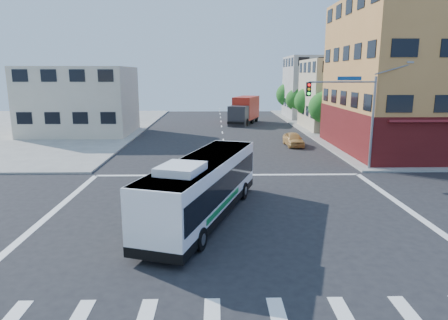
{
  "coord_description": "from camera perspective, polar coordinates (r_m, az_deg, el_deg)",
  "views": [
    {
      "loc": [
        -0.88,
        -18.48,
        7.16
      ],
      "look_at": [
        -0.38,
        4.16,
        2.27
      ],
      "focal_mm": 32.0,
      "sensor_mm": 36.0,
      "label": 1
    }
  ],
  "objects": [
    {
      "name": "corner_building_ne",
      "position": [
        42.46,
        28.56,
        9.01
      ],
      "size": [
        18.1,
        15.44,
        14.0
      ],
      "color": "#BD8243",
      "rests_on": "ground"
    },
    {
      "name": "building_east_near",
      "position": [
        55.48,
        17.75,
        8.87
      ],
      "size": [
        12.06,
        10.06,
        9.0
      ],
      "color": "#B8AA8C",
      "rests_on": "ground"
    },
    {
      "name": "building_west",
      "position": [
        51.18,
        -19.83,
        7.94
      ],
      "size": [
        12.06,
        10.06,
        8.0
      ],
      "color": "beige",
      "rests_on": "ground"
    },
    {
      "name": "ground",
      "position": [
        19.84,
        1.38,
        -8.97
      ],
      "size": [
        120.0,
        120.0,
        0.0
      ],
      "primitive_type": "plane",
      "color": "black",
      "rests_on": "ground"
    },
    {
      "name": "signal_mast_ne",
      "position": [
        30.83,
        17.75,
        7.56
      ],
      "size": [
        7.91,
        1.13,
        8.07
      ],
      "color": "gray",
      "rests_on": "ground"
    },
    {
      "name": "street_tree_c",
      "position": [
        63.81,
        10.42,
        8.66
      ],
      "size": [
        3.4,
        3.4,
        5.29
      ],
      "color": "#3A2715",
      "rests_on": "ground"
    },
    {
      "name": "street_tree_a",
      "position": [
        48.27,
        14.23,
        7.57
      ],
      "size": [
        3.6,
        3.6,
        5.53
      ],
      "color": "#3A2715",
      "rests_on": "ground"
    },
    {
      "name": "box_truck",
      "position": [
        59.02,
        2.91,
        7.04
      ],
      "size": [
        5.21,
        8.98,
        3.89
      ],
      "rotation": [
        0.0,
        0.0,
        -0.34
      ],
      "color": "#29292E",
      "rests_on": "ground"
    },
    {
      "name": "parked_car",
      "position": [
        41.11,
        9.88,
        2.94
      ],
      "size": [
        1.78,
        4.09,
        1.37
      ],
      "primitive_type": "imported",
      "rotation": [
        0.0,
        0.0,
        0.04
      ],
      "color": "tan",
      "rests_on": "ground"
    },
    {
      "name": "street_tree_b",
      "position": [
        55.99,
        12.08,
        8.43
      ],
      "size": [
        3.8,
        3.8,
        5.79
      ],
      "color": "#3A2715",
      "rests_on": "ground"
    },
    {
      "name": "building_east_far",
      "position": [
        68.85,
        14.0,
        10.03
      ],
      "size": [
        12.06,
        10.06,
        10.0
      ],
      "color": "#ADADA8",
      "rests_on": "ground"
    },
    {
      "name": "transit_bus",
      "position": [
        19.99,
        -2.92,
        -3.81
      ],
      "size": [
        5.87,
        11.63,
        3.39
      ],
      "rotation": [
        0.0,
        0.0,
        -0.32
      ],
      "color": "black",
      "rests_on": "ground"
    },
    {
      "name": "street_tree_d",
      "position": [
        71.63,
        9.15,
        9.4
      ],
      "size": [
        4.0,
        4.0,
        6.03
      ],
      "color": "#3A2715",
      "rests_on": "ground"
    }
  ]
}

